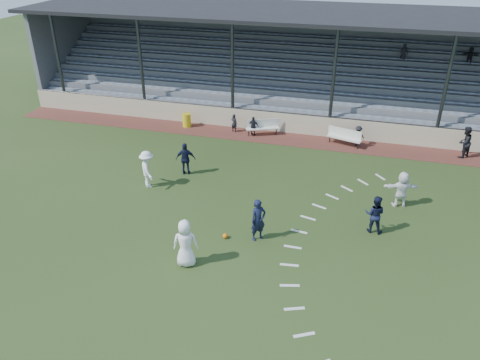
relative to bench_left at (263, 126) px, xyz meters
The scene contains 19 objects.
ground 10.83m from the bench_left, 85.55° to the right, with size 90.00×90.00×0.00m, color #263A17.
cinder_track 1.06m from the bench_left, 18.73° to the right, with size 34.00×2.00×0.02m, color #522720.
retaining_wall 1.14m from the bench_left, 42.37° to the left, with size 34.00×0.18×1.20m, color #C3B696.
bench_left is the anchor object (origin of this frame).
bench_right 4.85m from the bench_left, ahead, with size 2.03×1.04×0.95m.
trash_bin 4.93m from the bench_left, behind, with size 0.53×0.53×0.85m, color gold.
football 10.96m from the bench_left, 85.06° to the right, with size 0.21×0.21×0.21m, color orange.
player_white_lead 12.88m from the bench_left, 89.83° to the right, with size 0.93×0.61×1.91m, color white.
player_navy_lead 10.83m from the bench_left, 78.12° to the right, with size 0.65×0.43×1.79m, color #121733.
player_navy_mid 11.05m from the bench_left, 52.78° to the right, with size 0.80×0.63×1.65m, color #121733.
player_white_wing 8.69m from the bench_left, 116.71° to the right, with size 1.20×0.69×1.85m, color white.
player_navy_wing 6.60m from the bench_left, 113.43° to the right, with size 0.99×0.41×1.69m, color #121733.
player_white_back 10.08m from the bench_left, 39.33° to the right, with size 1.57×0.50×1.69m, color white.
official 11.20m from the bench_left, ahead, with size 0.85×0.66×1.75m, color black.
sub_left_near 1.81m from the bench_left, behind, with size 0.41×0.27×1.13m, color black.
sub_left_far 0.60m from the bench_left, 154.99° to the right, with size 0.67×0.28×1.15m, color black.
sub_right 5.59m from the bench_left, ahead, with size 0.77×0.44×1.19m, color black.
grandstand 5.77m from the bench_left, 81.24° to the left, with size 34.60×9.00×6.61m.
penalty_arc 11.88m from the bench_left, 65.30° to the right, with size 3.89×14.63×0.01m.
Camera 1 is at (4.83, -14.96, 11.11)m, focal length 35.00 mm.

